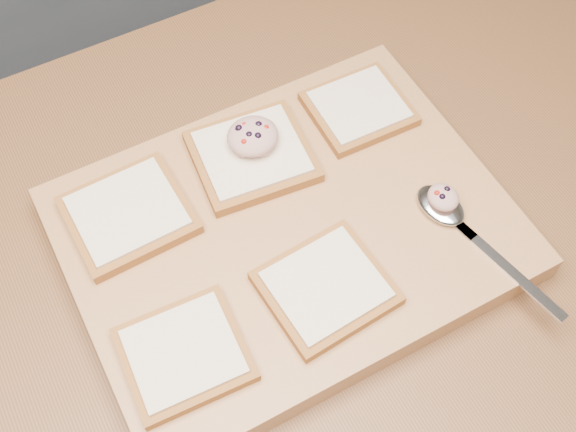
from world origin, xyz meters
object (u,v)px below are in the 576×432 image
cutting_board (288,233)px  bread_far_center (252,156)px  spoon (450,215)px  tuna_salad_dollop (253,136)px

cutting_board → bread_far_center: bearing=87.1°
cutting_board → spoon: spoon is taller
cutting_board → bread_far_center: (0.00, 0.09, 0.03)m
tuna_salad_dollop → cutting_board: bearing=-96.0°
cutting_board → spoon: (0.16, -0.07, 0.02)m
cutting_board → spoon: 0.18m
tuna_salad_dollop → spoon: 0.23m
bread_far_center → tuna_salad_dollop: size_ratio=2.40×
bread_far_center → spoon: (0.15, -0.17, -0.00)m
bread_far_center → spoon: bread_far_center is taller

